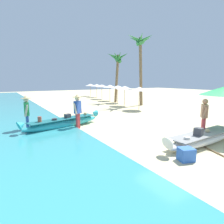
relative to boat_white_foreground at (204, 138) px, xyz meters
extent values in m
plane|color=beige|center=(-0.07, 1.47, -0.25)|extent=(80.00, 80.00, 0.00)
ellipsoid|color=white|center=(0.01, 0.00, -0.04)|extent=(4.10, 0.89, 0.42)
cone|color=white|center=(-1.98, -0.06, 0.22)|extent=(0.43, 0.47, 0.53)
cube|color=gray|center=(0.01, 0.00, 0.17)|extent=(3.44, 0.88, 0.04)
cylinder|color=silver|center=(-1.22, -0.13, 0.22)|extent=(0.21, 0.21, 0.10)
cube|color=#424247|center=(-0.50, -0.07, 0.32)|extent=(0.30, 0.33, 0.31)
sphere|color=tan|center=(0.21, 0.01, 0.25)|extent=(0.16, 0.16, 0.16)
ellipsoid|color=#33B2BC|center=(-3.84, 5.31, -0.01)|extent=(4.28, 1.68, 0.48)
cone|color=#33B2BC|center=(-1.83, 5.81, 0.28)|extent=(0.48, 0.48, 0.47)
cone|color=#33B2BC|center=(-5.86, 4.80, 0.28)|extent=(0.48, 0.48, 0.47)
cube|color=#1C6267|center=(-3.84, 5.31, 0.23)|extent=(3.63, 1.53, 0.04)
cylinder|color=#B74C38|center=(-5.05, 5.08, 0.37)|extent=(0.18, 0.18, 0.27)
cylinder|color=#2D2D33|center=(-4.35, 5.13, 0.28)|extent=(0.25, 0.25, 0.10)
cube|color=#424247|center=(-3.60, 5.36, 0.34)|extent=(0.35, 0.32, 0.22)
sphere|color=tan|center=(-3.03, 5.50, 0.33)|extent=(0.20, 0.20, 0.20)
sphere|color=tan|center=(-2.50, 5.59, 0.32)|extent=(0.18, 0.18, 0.18)
cylinder|color=#B2383D|center=(-3.21, 4.80, 0.15)|extent=(0.14, 0.14, 0.80)
cylinder|color=#B2383D|center=(-3.33, 4.72, 0.15)|extent=(0.14, 0.14, 0.80)
cube|color=#3356B2|center=(-3.27, 4.76, 0.86)|extent=(0.42, 0.39, 0.63)
cylinder|color=beige|center=(-3.07, 4.87, 0.81)|extent=(0.19, 0.22, 0.57)
cylinder|color=beige|center=(-3.45, 4.61, 0.81)|extent=(0.19, 0.22, 0.57)
sphere|color=beige|center=(-3.27, 4.76, 1.29)|extent=(0.22, 0.22, 0.22)
cylinder|color=tan|center=(-3.27, 4.76, 1.37)|extent=(0.44, 0.44, 0.02)
cone|color=tan|center=(-3.27, 4.76, 1.44)|extent=(0.26, 0.26, 0.12)
cylinder|color=#B2383D|center=(0.53, 0.38, 0.21)|extent=(0.14, 0.14, 0.92)
cylinder|color=#B2383D|center=(0.63, 0.47, 0.21)|extent=(0.14, 0.14, 0.92)
cube|color=#9E7051|center=(0.58, 0.42, 0.94)|extent=(0.42, 0.40, 0.54)
cylinder|color=#9E7051|center=(0.39, 0.28, 0.89)|extent=(0.19, 0.20, 0.50)
cylinder|color=#9E7051|center=(0.74, 0.59, 0.89)|extent=(0.19, 0.20, 0.50)
sphere|color=#9E7051|center=(0.58, 0.42, 1.33)|extent=(0.22, 0.22, 0.22)
cylinder|color=#3D5BA8|center=(-5.53, 5.50, 0.14)|extent=(0.14, 0.14, 0.78)
cylinder|color=#3D5BA8|center=(-5.52, 5.63, 0.14)|extent=(0.14, 0.14, 0.78)
cube|color=green|center=(-5.52, 5.56, 0.84)|extent=(0.25, 0.38, 0.62)
cylinder|color=beige|center=(-5.57, 5.34, 0.79)|extent=(0.21, 0.11, 0.56)
cylinder|color=beige|center=(-5.52, 5.80, 0.79)|extent=(0.21, 0.11, 0.56)
sphere|color=beige|center=(-5.52, 5.56, 1.27)|extent=(0.22, 0.22, 0.22)
cylinder|color=tan|center=(-5.52, 5.56, 1.35)|extent=(0.44, 0.44, 0.02)
cone|color=tan|center=(-5.52, 5.56, 1.42)|extent=(0.26, 0.26, 0.12)
cylinder|color=#333338|center=(1.59, 0.08, -0.22)|extent=(0.36, 0.36, 0.06)
cylinder|color=#8E6B47|center=(3.33, 7.87, 0.70)|extent=(0.04, 0.04, 1.90)
cone|color=silver|center=(3.33, 7.87, 1.50)|extent=(1.60, 1.60, 0.32)
cylinder|color=#8E6B47|center=(3.75, 10.55, 0.70)|extent=(0.04, 0.04, 1.90)
cone|color=silver|center=(3.75, 10.55, 1.50)|extent=(1.60, 1.60, 0.32)
cylinder|color=#8E6B47|center=(4.46, 12.82, 0.70)|extent=(0.04, 0.04, 1.90)
cone|color=silver|center=(4.46, 12.82, 1.50)|extent=(1.60, 1.60, 0.32)
cylinder|color=#8E6B47|center=(4.90, 15.19, 0.70)|extent=(0.04, 0.04, 1.90)
cone|color=silver|center=(4.90, 15.19, 1.50)|extent=(1.60, 1.60, 0.32)
cylinder|color=#8E6B47|center=(5.06, 17.53, 0.70)|extent=(0.04, 0.04, 1.90)
cone|color=silver|center=(5.06, 17.53, 1.50)|extent=(1.60, 1.60, 0.32)
cylinder|color=#8E6B47|center=(5.66, 20.18, 0.70)|extent=(0.04, 0.04, 1.90)
cone|color=silver|center=(5.66, 20.18, 1.50)|extent=(1.60, 1.60, 0.32)
cylinder|color=#8E6B47|center=(5.83, 22.68, 0.70)|extent=(0.04, 0.04, 1.90)
cone|color=silver|center=(5.83, 22.68, 1.50)|extent=(1.60, 1.60, 0.32)
cylinder|color=brown|center=(4.78, 13.51, 2.34)|extent=(0.62, 0.28, 5.20)
cone|color=#287033|center=(5.36, 13.55, 4.71)|extent=(1.50, 0.50, 1.03)
cone|color=#287033|center=(5.26, 13.84, 4.81)|extent=(1.41, 1.47, 0.78)
cone|color=#287033|center=(4.83, 14.03, 4.65)|extent=(0.77, 1.92, 1.23)
cone|color=#287033|center=(4.54, 13.67, 4.79)|extent=(1.66, 0.95, 0.84)
cone|color=#287033|center=(4.59, 13.27, 4.74)|extent=(1.53, 1.17, 0.98)
cone|color=#287033|center=(4.79, 13.08, 4.65)|extent=(0.92, 1.63, 1.18)
cone|color=#287033|center=(5.21, 13.18, 4.73)|extent=(1.22, 1.42, 0.99)
cylinder|color=brown|center=(5.28, 10.05, 2.94)|extent=(0.62, 0.28, 6.39)
cone|color=#337F3D|center=(5.58, 10.00, 5.89)|extent=(1.71, 0.54, 1.09)
cone|color=#337F3D|center=(5.28, 10.48, 5.92)|extent=(0.95, 1.68, 1.02)
cone|color=#337F3D|center=(4.93, 10.44, 5.96)|extent=(0.99, 1.58, 0.90)
cone|color=#337F3D|center=(4.61, 10.08, 5.98)|extent=(1.87, 0.48, 0.83)
cone|color=#337F3D|center=(4.86, 9.64, 5.95)|extent=(1.23, 1.68, 0.94)
cone|color=#337F3D|center=(5.35, 9.69, 5.95)|extent=(1.17, 1.52, 0.92)
cube|color=blue|center=(-1.89, -0.62, -0.05)|extent=(0.54, 0.49, 0.40)
cylinder|color=#8E6B47|center=(-0.55, -0.90, -0.22)|extent=(0.50, 1.38, 0.05)
camera|label=1|loc=(-6.63, -3.99, 2.18)|focal=29.73mm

